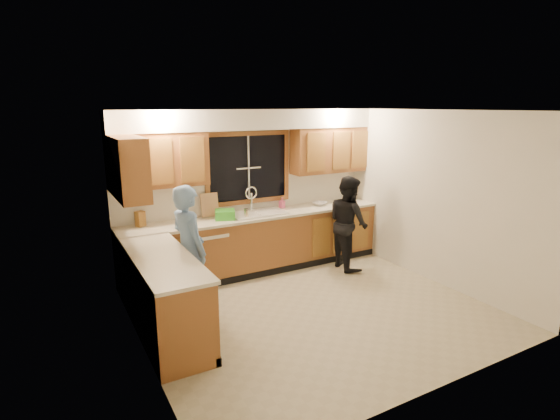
# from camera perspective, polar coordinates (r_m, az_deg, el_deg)

# --- Properties ---
(floor) EXTENTS (4.20, 4.20, 0.00)m
(floor) POSITION_cam_1_polar(r_m,az_deg,el_deg) (5.76, 4.33, -12.87)
(floor) COLOR #B3AA8A
(floor) RESTS_ON ground
(ceiling) EXTENTS (4.20, 4.20, 0.00)m
(ceiling) POSITION_cam_1_polar(r_m,az_deg,el_deg) (5.16, 4.83, 12.83)
(ceiling) COLOR silver
(wall_back) EXTENTS (4.20, 0.00, 4.20)m
(wall_back) POSITION_cam_1_polar(r_m,az_deg,el_deg) (6.95, -4.14, 2.64)
(wall_back) COLOR white
(wall_back) RESTS_ON ground
(wall_left) EXTENTS (0.00, 3.80, 3.80)m
(wall_left) POSITION_cam_1_polar(r_m,az_deg,el_deg) (4.55, -18.09, -3.89)
(wall_left) COLOR white
(wall_left) RESTS_ON ground
(wall_right) EXTENTS (0.00, 3.80, 3.80)m
(wall_right) POSITION_cam_1_polar(r_m,az_deg,el_deg) (6.70, 19.71, 1.47)
(wall_right) COLOR white
(wall_right) RESTS_ON ground
(base_cabinets_back) EXTENTS (4.20, 0.60, 0.88)m
(base_cabinets_back) POSITION_cam_1_polar(r_m,az_deg,el_deg) (6.89, -2.96, -4.40)
(base_cabinets_back) COLOR #965A2B
(base_cabinets_back) RESTS_ON ground
(base_cabinets_left) EXTENTS (0.60, 1.90, 0.88)m
(base_cabinets_left) POSITION_cam_1_polar(r_m,az_deg,el_deg) (5.21, -14.93, -10.95)
(base_cabinets_left) COLOR #965A2B
(base_cabinets_left) RESTS_ON ground
(countertop_back) EXTENTS (4.20, 0.63, 0.04)m
(countertop_back) POSITION_cam_1_polar(r_m,az_deg,el_deg) (6.75, -2.96, -0.71)
(countertop_back) COLOR beige
(countertop_back) RESTS_ON base_cabinets_back
(countertop_left) EXTENTS (0.63, 1.90, 0.04)m
(countertop_left) POSITION_cam_1_polar(r_m,az_deg,el_deg) (5.05, -15.08, -6.16)
(countertop_left) COLOR beige
(countertop_left) RESTS_ON base_cabinets_left
(upper_cabinets_left) EXTENTS (1.35, 0.33, 0.75)m
(upper_cabinets_left) POSITION_cam_1_polar(r_m,az_deg,el_deg) (6.24, -15.58, 6.29)
(upper_cabinets_left) COLOR #965A2B
(upper_cabinets_left) RESTS_ON wall_back
(upper_cabinets_right) EXTENTS (1.35, 0.33, 0.75)m
(upper_cabinets_right) POSITION_cam_1_polar(r_m,az_deg,el_deg) (7.44, 6.42, 7.79)
(upper_cabinets_right) COLOR #965A2B
(upper_cabinets_right) RESTS_ON wall_back
(upper_cabinets_return) EXTENTS (0.33, 0.90, 0.75)m
(upper_cabinets_return) POSITION_cam_1_polar(r_m,az_deg,el_deg) (5.54, -19.17, 5.17)
(upper_cabinets_return) COLOR #965A2B
(upper_cabinets_return) RESTS_ON wall_left
(soffit) EXTENTS (4.20, 0.35, 0.30)m
(soffit) POSITION_cam_1_polar(r_m,az_deg,el_deg) (6.67, -3.65, 11.72)
(soffit) COLOR white
(soffit) RESTS_ON wall_back
(window_frame) EXTENTS (1.44, 0.03, 1.14)m
(window_frame) POSITION_cam_1_polar(r_m,az_deg,el_deg) (6.88, -4.16, 5.49)
(window_frame) COLOR black
(window_frame) RESTS_ON wall_back
(sink) EXTENTS (0.86, 0.52, 0.57)m
(sink) POSITION_cam_1_polar(r_m,az_deg,el_deg) (6.77, -3.03, -0.97)
(sink) COLOR silver
(sink) RESTS_ON countertop_back
(dishwasher) EXTENTS (0.60, 0.56, 0.82)m
(dishwasher) POSITION_cam_1_polar(r_m,az_deg,el_deg) (6.58, -9.61, -5.73)
(dishwasher) COLOR silver
(dishwasher) RESTS_ON floor
(stove) EXTENTS (0.58, 0.75, 0.90)m
(stove) POSITION_cam_1_polar(r_m,az_deg,el_deg) (4.71, -13.14, -13.48)
(stove) COLOR silver
(stove) RESTS_ON floor
(man) EXTENTS (0.51, 0.67, 1.64)m
(man) POSITION_cam_1_polar(r_m,az_deg,el_deg) (5.51, -11.78, -5.17)
(man) COLOR #678EC3
(man) RESTS_ON floor
(woman) EXTENTS (0.66, 0.79, 1.49)m
(woman) POSITION_cam_1_polar(r_m,az_deg,el_deg) (7.00, 8.90, -1.62)
(woman) COLOR black
(woman) RESTS_ON floor
(knife_block) EXTENTS (0.15, 0.14, 0.21)m
(knife_block) POSITION_cam_1_polar(r_m,az_deg,el_deg) (6.34, -17.79, -1.10)
(knife_block) COLOR #9F6B2B
(knife_block) RESTS_ON countertop_back
(cutting_board) EXTENTS (0.27, 0.10, 0.35)m
(cutting_board) POSITION_cam_1_polar(r_m,az_deg,el_deg) (6.65, -9.17, 0.68)
(cutting_board) COLOR tan
(cutting_board) RESTS_ON countertop_back
(dish_crate) EXTENTS (0.36, 0.35, 0.13)m
(dish_crate) POSITION_cam_1_polar(r_m,az_deg,el_deg) (6.49, -7.20, -0.59)
(dish_crate) COLOR green
(dish_crate) RESTS_ON countertop_back
(soap_bottle) EXTENTS (0.09, 0.09, 0.17)m
(soap_bottle) POSITION_cam_1_polar(r_m,az_deg,el_deg) (7.14, 0.26, 0.96)
(soap_bottle) COLOR pink
(soap_bottle) RESTS_ON countertop_back
(bowl) EXTENTS (0.30, 0.30, 0.06)m
(bowl) POSITION_cam_1_polar(r_m,az_deg,el_deg) (7.36, 5.27, 0.84)
(bowl) COLOR silver
(bowl) RESTS_ON countertop_back
(can_left) EXTENTS (0.07, 0.07, 0.12)m
(can_left) POSITION_cam_1_polar(r_m,az_deg,el_deg) (6.58, -4.45, -0.37)
(can_left) COLOR beige
(can_left) RESTS_ON countertop_back
(can_right) EXTENTS (0.08, 0.08, 0.12)m
(can_right) POSITION_cam_1_polar(r_m,az_deg,el_deg) (6.49, -4.38, -0.59)
(can_right) COLOR beige
(can_right) RESTS_ON countertop_back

